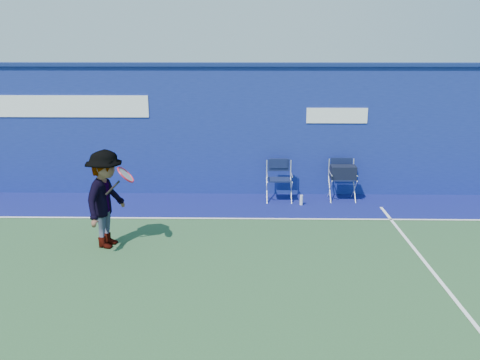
{
  "coord_description": "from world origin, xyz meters",
  "views": [
    {
      "loc": [
        1.57,
        -6.7,
        3.52
      ],
      "look_at": [
        1.41,
        2.6,
        1.0
      ],
      "focal_mm": 38.0,
      "sensor_mm": 36.0,
      "label": 1
    }
  ],
  "objects_px": {
    "directors_chair_right": "(342,184)",
    "tennis_player": "(106,199)",
    "directors_chair_left": "(279,188)",
    "water_bottle": "(301,200)"
  },
  "relations": [
    {
      "from": "directors_chair_left",
      "to": "tennis_player",
      "type": "relative_size",
      "value": 0.54
    },
    {
      "from": "directors_chair_right",
      "to": "tennis_player",
      "type": "relative_size",
      "value": 0.54
    },
    {
      "from": "directors_chair_left",
      "to": "directors_chair_right",
      "type": "height_order",
      "value": "directors_chair_right"
    },
    {
      "from": "water_bottle",
      "to": "tennis_player",
      "type": "relative_size",
      "value": 0.13
    },
    {
      "from": "directors_chair_left",
      "to": "water_bottle",
      "type": "distance_m",
      "value": 0.62
    },
    {
      "from": "directors_chair_right",
      "to": "water_bottle",
      "type": "distance_m",
      "value": 1.09
    },
    {
      "from": "water_bottle",
      "to": "directors_chair_right",
      "type": "bearing_deg",
      "value": 22.58
    },
    {
      "from": "directors_chair_right",
      "to": "tennis_player",
      "type": "bearing_deg",
      "value": -148.8
    },
    {
      "from": "directors_chair_right",
      "to": "water_bottle",
      "type": "height_order",
      "value": "directors_chair_right"
    },
    {
      "from": "directors_chair_left",
      "to": "tennis_player",
      "type": "distance_m",
      "value": 4.25
    }
  ]
}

